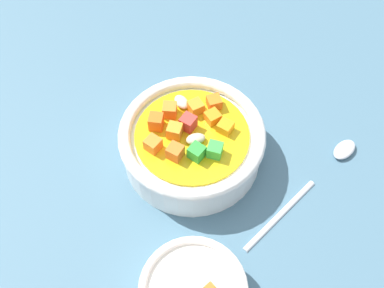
% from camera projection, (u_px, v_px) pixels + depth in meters
% --- Properties ---
extents(ground_plane, '(1.40, 1.40, 0.02)m').
position_uv_depth(ground_plane, '(192.00, 159.00, 0.63)').
color(ground_plane, '#42667A').
extents(soup_bowl_main, '(0.19, 0.19, 0.07)m').
position_uv_depth(soup_bowl_main, '(192.00, 142.00, 0.59)').
color(soup_bowl_main, white).
rests_on(soup_bowl_main, ground_plane).
extents(spoon, '(0.09, 0.21, 0.01)m').
position_uv_depth(spoon, '(317.00, 178.00, 0.59)').
color(spoon, silver).
rests_on(spoon, ground_plane).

